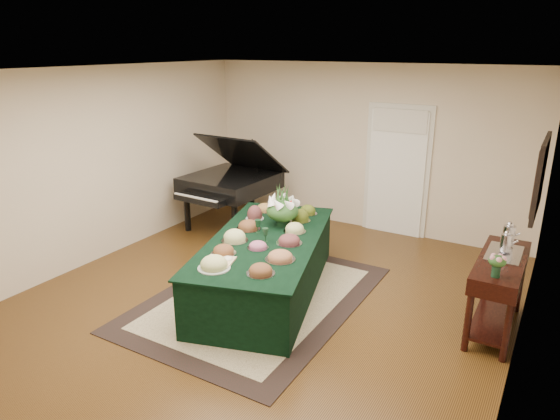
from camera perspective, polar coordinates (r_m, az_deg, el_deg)
The scene contains 14 objects.
ground at distance 6.24m, azimuth -1.41°, elevation -9.96°, with size 6.00×6.00×0.00m, color black.
area_rug at distance 6.22m, azimuth -2.47°, elevation -9.96°, with size 2.27×3.18×0.01m.
kitchen_doorway at distance 8.20m, azimuth 13.19°, elevation 4.22°, with size 1.05×0.07×2.10m.
buffet_table at distance 6.21m, azimuth -1.66°, elevation -6.31°, with size 1.98×2.95×0.72m.
food_platters at distance 6.09m, azimuth -1.80°, elevation -2.68°, with size 1.35×2.38×0.14m.
cutting_board at distance 5.46m, azimuth -6.94°, elevation -5.53°, with size 0.38×0.38×0.10m.
green_goblets at distance 6.07m, azimuth -2.13°, elevation -2.36°, with size 0.31×0.28×0.18m.
floral_centerpiece at distance 6.41m, azimuth 0.28°, elevation 0.37°, with size 0.43×0.43×0.43m.
grand_piano at distance 8.33m, azimuth -5.71°, elevation 3.19°, with size 1.45×1.61×1.61m.
wicker_basket at distance 7.73m, azimuth -2.36°, elevation -3.06°, with size 0.44×0.44×0.28m, color #A37E41.
mahogany_sideboard at distance 5.78m, azimuth 23.81°, elevation -6.83°, with size 0.45×1.33×0.84m.
tea_service at distance 5.89m, azimuth 24.51°, elevation -3.21°, with size 0.34×0.58×0.30m.
pink_bouquet at distance 5.20m, azimuth 23.59°, elevation -5.45°, with size 0.18×0.18×0.24m.
wall_painting at distance 5.42m, azimuth 27.60°, elevation 3.39°, with size 0.05×0.95×0.75m.
Camera 1 is at (2.90, -4.66, 2.96)m, focal length 32.00 mm.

